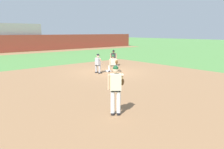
{
  "coord_description": "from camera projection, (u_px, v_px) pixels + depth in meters",
  "views": [
    {
      "loc": [
        -10.68,
        -12.89,
        3.04
      ],
      "look_at": [
        -3.89,
        -5.0,
        1.01
      ],
      "focal_mm": 35.0,
      "sensor_mm": 36.0,
      "label": 1
    }
  ],
  "objects": [
    {
      "name": "pitcher",
      "position": [
        116.0,
        87.0,
        7.97
      ],
      "size": [
        0.85,
        0.54,
        1.86
      ],
      "color": "black",
      "rests_on": "ground"
    },
    {
      "name": "baseball",
      "position": [
        113.0,
        80.0,
        13.88
      ],
      "size": [
        0.07,
        0.07,
        0.07
      ],
      "primitive_type": "sphere",
      "color": "white",
      "rests_on": "ground"
    },
    {
      "name": "ground_plane",
      "position": [
        108.0,
        72.0,
        17.01
      ],
      "size": [
        160.0,
        160.0,
        0.0
      ],
      "primitive_type": "plane",
      "color": "#518942"
    },
    {
      "name": "baserunner",
      "position": [
        98.0,
        63.0,
        16.2
      ],
      "size": [
        0.44,
        0.6,
        1.46
      ],
      "color": "black",
      "rests_on": "ground"
    },
    {
      "name": "outfield_wall",
      "position": [
        16.0,
        44.0,
        33.13
      ],
      "size": [
        48.0,
        0.5,
        2.6
      ],
      "color": "brown",
      "rests_on": "ground"
    },
    {
      "name": "umpire",
      "position": [
        113.0,
        57.0,
        19.72
      ],
      "size": [
        0.68,
        0.66,
        1.46
      ],
      "color": "black",
      "rests_on": "ground"
    },
    {
      "name": "first_base_bag",
      "position": [
        108.0,
        71.0,
        17.0
      ],
      "size": [
        0.38,
        0.38,
        0.09
      ],
      "primitive_type": "cube",
      "color": "white",
      "rests_on": "ground"
    },
    {
      "name": "stadium_seating_block",
      "position": [
        10.0,
        37.0,
        34.8
      ],
      "size": [
        9.01,
        3.35,
        4.35
      ],
      "color": "gray",
      "rests_on": "ground"
    },
    {
      "name": "warning_track_strip",
      "position": [
        21.0,
        53.0,
        31.89
      ],
      "size": [
        48.0,
        3.2,
        0.01
      ],
      "primitive_type": "cube",
      "color": "#936B47",
      "rests_on": "ground"
    },
    {
      "name": "first_baseman",
      "position": [
        113.0,
        63.0,
        16.74
      ],
      "size": [
        0.71,
        1.09,
        1.34
      ],
      "color": "black",
      "rests_on": "ground"
    },
    {
      "name": "infield_dirt_patch",
      "position": [
        110.0,
        86.0,
        12.57
      ],
      "size": [
        18.0,
        18.0,
        0.01
      ],
      "primitive_type": "cube",
      "color": "#936B47",
      "rests_on": "ground"
    }
  ]
}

